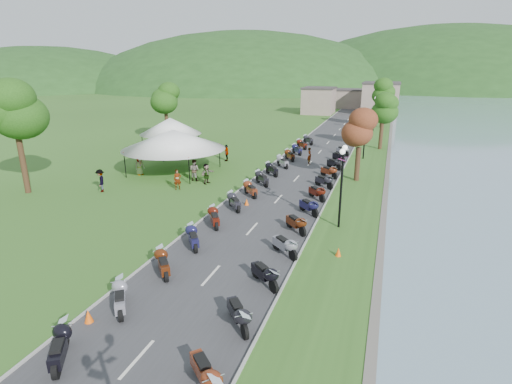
% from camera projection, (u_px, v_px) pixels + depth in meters
% --- Properties ---
extents(road, '(7.00, 120.00, 0.02)m').
position_uv_depth(road, '(320.00, 152.00, 46.16)').
color(road, '#3B3B3E').
rests_on(road, ground).
extents(hills_backdrop, '(360.00, 120.00, 76.00)m').
position_uv_depth(hills_backdrop, '(378.00, 86.00, 190.62)').
color(hills_backdrop, '#285621').
rests_on(hills_backdrop, ground).
extents(far_building, '(18.00, 16.00, 5.00)m').
position_uv_depth(far_building, '(347.00, 99.00, 86.64)').
color(far_building, gray).
rests_on(far_building, ground).
extents(moto_row_left, '(2.60, 49.76, 1.10)m').
position_uv_depth(moto_row_left, '(242.00, 195.00, 29.05)').
color(moto_row_left, '#331411').
rests_on(moto_row_left, ground).
extents(moto_row_right, '(2.60, 37.83, 1.10)m').
position_uv_depth(moto_row_right, '(312.00, 199.00, 28.30)').
color(moto_row_right, '#331411').
rests_on(moto_row_right, ground).
extents(vendor_tent_main, '(6.35, 6.35, 4.00)m').
position_uv_depth(vendor_tent_main, '(174.00, 151.00, 36.98)').
color(vendor_tent_main, white).
rests_on(vendor_tent_main, ground).
extents(vendor_tent_side, '(4.58, 4.58, 4.00)m').
position_uv_depth(vendor_tent_side, '(171.00, 136.00, 45.06)').
color(vendor_tent_side, white).
rests_on(vendor_tent_side, ground).
extents(tree_park_left, '(3.92, 3.92, 10.88)m').
position_uv_depth(tree_park_left, '(16.00, 123.00, 29.86)').
color(tree_park_left, '#2B6118').
rests_on(tree_park_left, ground).
extents(tree_lakeside, '(2.39, 2.39, 6.63)m').
position_uv_depth(tree_lakeside, '(359.00, 143.00, 33.77)').
color(tree_lakeside, '#2B6118').
rests_on(tree_lakeside, ground).
extents(pedestrian_a, '(0.75, 0.73, 1.66)m').
position_uv_depth(pedestrian_a, '(178.00, 189.00, 32.27)').
color(pedestrian_a, slate).
rests_on(pedestrian_a, ground).
extents(pedestrian_b, '(0.96, 0.60, 1.88)m').
position_uv_depth(pedestrian_b, '(195.00, 181.00, 34.77)').
color(pedestrian_b, slate).
rests_on(pedestrian_b, ground).
extents(pedestrian_c, '(1.07, 1.23, 1.81)m').
position_uv_depth(pedestrian_c, '(102.00, 192.00, 31.73)').
color(pedestrian_c, slate).
rests_on(pedestrian_c, ground).
extents(traffic_cone_near, '(0.36, 0.36, 0.56)m').
position_uv_depth(traffic_cone_near, '(88.00, 316.00, 15.54)').
color(traffic_cone_near, '#F2590C').
rests_on(traffic_cone_near, ground).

